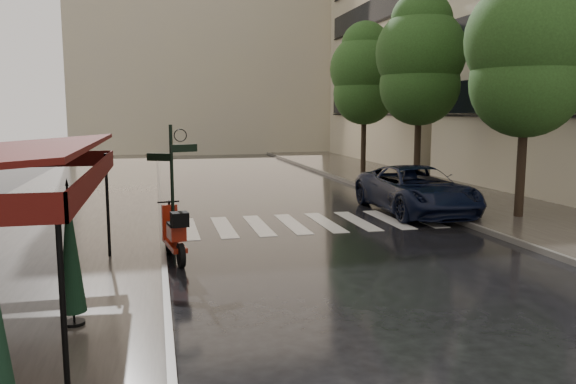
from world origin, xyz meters
name	(u,v)px	position (x,y,z in m)	size (l,w,h in m)	color
ground	(243,289)	(0.00, 0.00, 0.00)	(120.00, 120.00, 0.00)	black
sidewalk_near	(78,201)	(-4.50, 12.00, 0.06)	(6.00, 60.00, 0.12)	#38332D
sidewalk_far	(432,189)	(10.25, 12.00, 0.06)	(5.50, 60.00, 0.12)	#38332D
curb_near	(160,197)	(-1.45, 12.00, 0.07)	(0.12, 60.00, 0.16)	#595651
curb_far	(372,190)	(7.45, 12.00, 0.07)	(0.12, 60.00, 0.16)	#595651
crosswalk	(309,223)	(2.98, 6.00, 0.01)	(7.85, 3.20, 0.01)	silver
signpost	(172,179)	(-1.19, 3.00, 1.83)	(1.17, 0.29, 3.10)	black
haussmann_far	(422,26)	(16.50, 26.00, 9.25)	(8.00, 16.00, 18.50)	#BFB492
backdrop_building	(208,32)	(3.00, 38.00, 10.00)	(22.00, 6.00, 20.00)	#BFB492
tree_near	(528,48)	(9.60, 5.00, 5.32)	(3.80, 3.80, 7.99)	black
tree_mid	(420,60)	(9.50, 12.00, 5.59)	(3.80, 3.80, 8.34)	black
tree_far	(365,74)	(9.70, 19.00, 5.46)	(3.80, 3.80, 8.16)	black
scooter	(175,235)	(-1.18, 2.46, 0.60)	(0.67, 1.94, 1.28)	black
parked_car	(416,190)	(7.00, 6.93, 0.79)	(2.62, 5.68, 1.58)	black
parasol_front	(70,249)	(-2.87, -1.50, 1.32)	(0.40, 0.40, 2.22)	black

